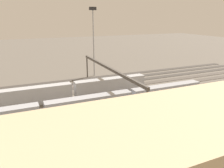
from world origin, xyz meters
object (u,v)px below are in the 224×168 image
(signal_gantry, at_px, (109,70))
(maintenance_shed, at_px, (191,155))
(train_on_track_8, at_px, (120,116))
(train_on_track_6, at_px, (90,103))
(light_mast_0, at_px, (93,33))
(train_on_track_4, at_px, (30,96))

(signal_gantry, xyz_separation_m, maintenance_shed, (6.36, 42.69, -1.45))
(train_on_track_8, bearing_deg, train_on_track_6, -68.73)
(maintenance_shed, bearing_deg, light_mast_0, -98.38)
(signal_gantry, distance_m, maintenance_shed, 43.19)
(light_mast_0, relative_size, signal_gantry, 0.60)
(train_on_track_6, xyz_separation_m, signal_gantry, (-9.46, -10.00, 5.81))
(train_on_track_6, xyz_separation_m, light_mast_0, (-12.81, -33.24, 15.27))
(train_on_track_6, bearing_deg, train_on_track_8, 111.27)
(train_on_track_4, relative_size, train_on_track_6, 1.00)
(train_on_track_8, xyz_separation_m, signal_gantry, (-5.57, -20.00, 5.75))
(signal_gantry, bearing_deg, train_on_track_4, 0.00)
(light_mast_0, bearing_deg, train_on_track_6, 68.92)
(train_on_track_4, distance_m, train_on_track_6, 17.29)
(train_on_track_8, bearing_deg, maintenance_shed, 88.01)
(train_on_track_6, relative_size, maintenance_shed, 1.44)
(train_on_track_8, relative_size, train_on_track_6, 1.95)
(light_mast_0, xyz_separation_m, signal_gantry, (3.35, 23.24, -9.46))
(train_on_track_6, bearing_deg, train_on_track_4, -35.37)
(maintenance_shed, bearing_deg, train_on_track_4, -68.07)
(maintenance_shed, bearing_deg, train_on_track_8, -91.99)
(train_on_track_4, xyz_separation_m, light_mast_0, (-26.90, -23.24, 14.63))
(train_on_track_4, height_order, signal_gantry, signal_gantry)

